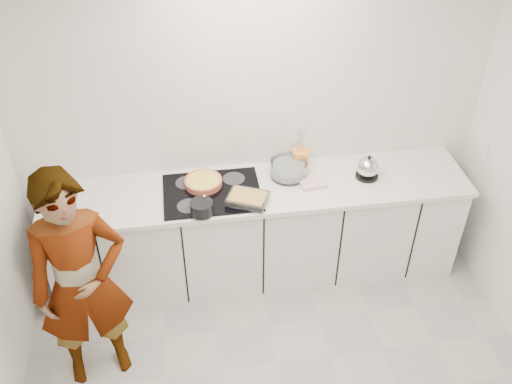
{
  "coord_description": "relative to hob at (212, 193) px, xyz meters",
  "views": [
    {
      "loc": [
        -0.52,
        -2.09,
        3.54
      ],
      "look_at": [
        -0.05,
        1.05,
        1.05
      ],
      "focal_mm": 40.0,
      "sensor_mm": 36.0,
      "label": 1
    }
  ],
  "objects": [
    {
      "name": "kettle",
      "position": [
        1.2,
        0.03,
        0.08
      ],
      "size": [
        0.21,
        0.21,
        0.2
      ],
      "color": "black",
      "rests_on": "countertop"
    },
    {
      "name": "hob",
      "position": [
        0.0,
        0.0,
        0.0
      ],
      "size": [
        0.72,
        0.54,
        0.01
      ],
      "primitive_type": "cube",
      "color": "black",
      "rests_on": "countertop"
    },
    {
      "name": "saucepan",
      "position": [
        -0.09,
        -0.23,
        0.05
      ],
      "size": [
        0.18,
        0.18,
        0.16
      ],
      "color": "black",
      "rests_on": "hob"
    },
    {
      "name": "countertop",
      "position": [
        0.35,
        0.02,
        -0.03
      ],
      "size": [
        3.24,
        0.64,
        0.04
      ],
      "primitive_type": "cube",
      "color": "white",
      "rests_on": "base_cabinets"
    },
    {
      "name": "cook",
      "position": [
        -0.9,
        -0.73,
        -0.07
      ],
      "size": [
        0.7,
        0.55,
        1.7
      ],
      "primitive_type": "imported",
      "rotation": [
        0.0,
        0.0,
        0.25
      ],
      "color": "white",
      "rests_on": "floor"
    },
    {
      "name": "utensil_crock",
      "position": [
        0.72,
        0.22,
        0.08
      ],
      "size": [
        0.17,
        0.17,
        0.17
      ],
      "primitive_type": "cylinder",
      "rotation": [
        0.0,
        0.0,
        -0.41
      ],
      "color": "orange",
      "rests_on": "countertop"
    },
    {
      "name": "tart_dish",
      "position": [
        -0.06,
        0.1,
        0.03
      ],
      "size": [
        0.37,
        0.37,
        0.05
      ],
      "color": "#C15C43",
      "rests_on": "hob"
    },
    {
      "name": "wall_back",
      "position": [
        0.35,
        0.34,
        0.38
      ],
      "size": [
        3.6,
        0.0,
        2.6
      ],
      "primitive_type": "cube",
      "color": "white",
      "rests_on": "ground"
    },
    {
      "name": "ceiling",
      "position": [
        0.35,
        -1.26,
        1.68
      ],
      "size": [
        3.6,
        3.2,
        0.0
      ],
      "primitive_type": "cube",
      "color": "white",
      "rests_on": "wall_back"
    },
    {
      "name": "base_cabinets",
      "position": [
        0.35,
        0.02,
        -0.48
      ],
      "size": [
        3.2,
        0.58,
        0.87
      ],
      "primitive_type": "cube",
      "color": "white",
      "rests_on": "floor"
    },
    {
      "name": "mixing_bowl",
      "position": [
        0.61,
        0.13,
        0.05
      ],
      "size": [
        0.38,
        0.38,
        0.13
      ],
      "color": "silver",
      "rests_on": "countertop"
    },
    {
      "name": "tea_towel",
      "position": [
        0.77,
        -0.01,
        0.01
      ],
      "size": [
        0.21,
        0.17,
        0.03
      ],
      "primitive_type": "cube",
      "rotation": [
        0.0,
        0.0,
        0.14
      ],
      "color": "white",
      "rests_on": "countertop"
    },
    {
      "name": "baking_dish",
      "position": [
        0.25,
        -0.15,
        0.04
      ],
      "size": [
        0.35,
        0.31,
        0.06
      ],
      "color": "silver",
      "rests_on": "hob"
    }
  ]
}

